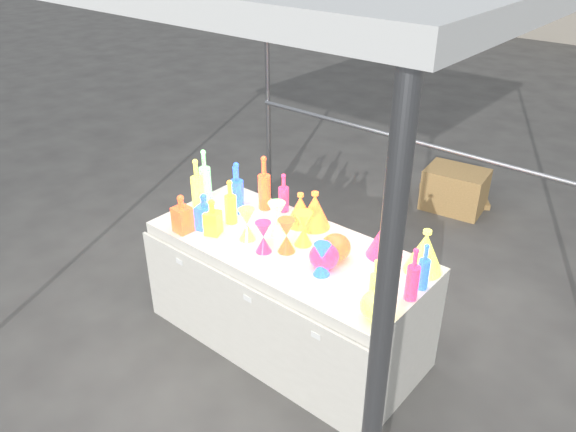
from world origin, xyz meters
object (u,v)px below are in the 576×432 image
Objects in this scene: cardboard_box_closed at (455,190)px; hourglass_0 at (286,236)px; lampshade_0 at (300,209)px; decanter_0 at (212,217)px; display_table at (287,293)px.

hourglass_0 is (0.02, -2.54, 0.66)m from cardboard_box_closed.
lampshade_0 reaches higher than cardboard_box_closed.
hourglass_0 is at bearing -97.16° from cardboard_box_closed.
decanter_0 is at bearing -107.64° from cardboard_box_closed.
display_table is at bearing -52.46° from lampshade_0.
decanter_0 is at bearing -111.57° from lampshade_0.
display_table is 7.49× the size of decanter_0.
cardboard_box_closed is 2.28× the size of decanter_0.
cardboard_box_closed is 2.46× the size of lampshade_0.
cardboard_box_closed is 2.62m from hourglass_0.
hourglass_0 reaches higher than cardboard_box_closed.
cardboard_box_closed is at bearing 58.14° from decanter_0.
display_table reaches higher than cardboard_box_closed.
display_table is 8.11× the size of lampshade_0.
lampshade_0 is (-0.13, -2.23, 0.66)m from cardboard_box_closed.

